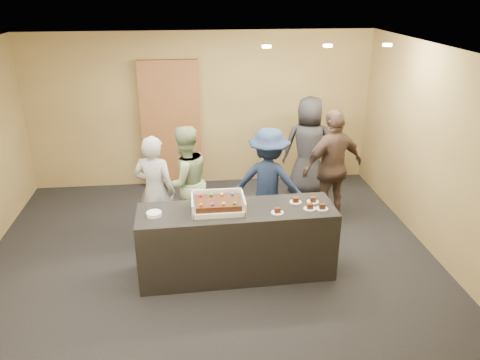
{
  "coord_description": "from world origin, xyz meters",
  "views": [
    {
      "loc": [
        -0.22,
        -5.56,
        3.42
      ],
      "look_at": [
        0.4,
        0.0,
        1.05
      ],
      "focal_mm": 35.0,
      "sensor_mm": 36.0,
      "label": 1
    }
  ],
  "objects_px": {
    "sheet_cake": "(218,203)",
    "serving_counter": "(237,242)",
    "person_server_grey": "(155,192)",
    "person_navy_man": "(268,182)",
    "person_brown_extra": "(333,167)",
    "person_dark_suit": "(308,148)",
    "cake_box": "(218,206)",
    "person_sage_man": "(185,182)",
    "storage_cabinet": "(171,125)",
    "plate_stack": "(154,214)"
  },
  "relations": [
    {
      "from": "person_brown_extra",
      "to": "person_dark_suit",
      "type": "height_order",
      "value": "person_brown_extra"
    },
    {
      "from": "person_navy_man",
      "to": "serving_counter",
      "type": "bearing_deg",
      "value": 80.96
    },
    {
      "from": "storage_cabinet",
      "to": "cake_box",
      "type": "xyz_separation_m",
      "value": [
        0.62,
        -2.93,
        -0.18
      ]
    },
    {
      "from": "person_navy_man",
      "to": "person_dark_suit",
      "type": "relative_size",
      "value": 0.92
    },
    {
      "from": "person_dark_suit",
      "to": "serving_counter",
      "type": "bearing_deg",
      "value": 65.37
    },
    {
      "from": "plate_stack",
      "to": "person_navy_man",
      "type": "height_order",
      "value": "person_navy_man"
    },
    {
      "from": "person_server_grey",
      "to": "person_dark_suit",
      "type": "xyz_separation_m",
      "value": [
        2.47,
        1.35,
        0.07
      ]
    },
    {
      "from": "storage_cabinet",
      "to": "person_dark_suit",
      "type": "distance_m",
      "value": 2.41
    },
    {
      "from": "person_server_grey",
      "to": "sheet_cake",
      "type": "bearing_deg",
      "value": 150.7
    },
    {
      "from": "person_navy_man",
      "to": "sheet_cake",
      "type": "bearing_deg",
      "value": 72.26
    },
    {
      "from": "sheet_cake",
      "to": "person_navy_man",
      "type": "relative_size",
      "value": 0.34
    },
    {
      "from": "cake_box",
      "to": "person_sage_man",
      "type": "bearing_deg",
      "value": 110.24
    },
    {
      "from": "person_server_grey",
      "to": "person_navy_man",
      "type": "distance_m",
      "value": 1.6
    },
    {
      "from": "cake_box",
      "to": "person_sage_man",
      "type": "xyz_separation_m",
      "value": [
        -0.4,
        1.08,
        -0.13
      ]
    },
    {
      "from": "sheet_cake",
      "to": "person_navy_man",
      "type": "height_order",
      "value": "person_navy_man"
    },
    {
      "from": "serving_counter",
      "to": "person_dark_suit",
      "type": "relative_size",
      "value": 1.38
    },
    {
      "from": "sheet_cake",
      "to": "serving_counter",
      "type": "bearing_deg",
      "value": 0.0
    },
    {
      "from": "storage_cabinet",
      "to": "person_dark_suit",
      "type": "height_order",
      "value": "storage_cabinet"
    },
    {
      "from": "cake_box",
      "to": "plate_stack",
      "type": "distance_m",
      "value": 0.76
    },
    {
      "from": "person_navy_man",
      "to": "person_brown_extra",
      "type": "bearing_deg",
      "value": -145.57
    },
    {
      "from": "person_dark_suit",
      "to": "person_brown_extra",
      "type": "bearing_deg",
      "value": 106.4
    },
    {
      "from": "person_navy_man",
      "to": "person_brown_extra",
      "type": "height_order",
      "value": "person_brown_extra"
    },
    {
      "from": "serving_counter",
      "to": "person_brown_extra",
      "type": "height_order",
      "value": "person_brown_extra"
    },
    {
      "from": "cake_box",
      "to": "sheet_cake",
      "type": "relative_size",
      "value": 1.18
    },
    {
      "from": "storage_cabinet",
      "to": "person_sage_man",
      "type": "height_order",
      "value": "storage_cabinet"
    },
    {
      "from": "sheet_cake",
      "to": "person_sage_man",
      "type": "relative_size",
      "value": 0.33
    },
    {
      "from": "person_sage_man",
      "to": "person_dark_suit",
      "type": "distance_m",
      "value": 2.35
    },
    {
      "from": "person_brown_extra",
      "to": "serving_counter",
      "type": "bearing_deg",
      "value": 19.15
    },
    {
      "from": "person_server_grey",
      "to": "person_brown_extra",
      "type": "bearing_deg",
      "value": -152.98
    },
    {
      "from": "sheet_cake",
      "to": "person_server_grey",
      "type": "xyz_separation_m",
      "value": [
        -0.8,
        0.87,
        -0.2
      ]
    },
    {
      "from": "plate_stack",
      "to": "person_server_grey",
      "type": "xyz_separation_m",
      "value": [
        -0.05,
        0.93,
        -0.13
      ]
    },
    {
      "from": "serving_counter",
      "to": "person_dark_suit",
      "type": "xyz_separation_m",
      "value": [
        1.44,
        2.23,
        0.42
      ]
    },
    {
      "from": "sheet_cake",
      "to": "person_navy_man",
      "type": "bearing_deg",
      "value": 52.39
    },
    {
      "from": "sheet_cake",
      "to": "person_brown_extra",
      "type": "height_order",
      "value": "person_brown_extra"
    },
    {
      "from": "sheet_cake",
      "to": "person_sage_man",
      "type": "height_order",
      "value": "person_sage_man"
    },
    {
      "from": "person_dark_suit",
      "to": "person_navy_man",
      "type": "bearing_deg",
      "value": 62.21
    },
    {
      "from": "person_server_grey",
      "to": "person_navy_man",
      "type": "relative_size",
      "value": 1.0
    },
    {
      "from": "person_navy_man",
      "to": "person_brown_extra",
      "type": "relative_size",
      "value": 0.9
    },
    {
      "from": "sheet_cake",
      "to": "plate_stack",
      "type": "relative_size",
      "value": 3.01
    },
    {
      "from": "cake_box",
      "to": "sheet_cake",
      "type": "distance_m",
      "value": 0.06
    },
    {
      "from": "storage_cabinet",
      "to": "sheet_cake",
      "type": "relative_size",
      "value": 4.19
    },
    {
      "from": "cake_box",
      "to": "person_navy_man",
      "type": "bearing_deg",
      "value": 51.77
    },
    {
      "from": "serving_counter",
      "to": "person_server_grey",
      "type": "bearing_deg",
      "value": 138.01
    },
    {
      "from": "sheet_cake",
      "to": "person_navy_man",
      "type": "xyz_separation_m",
      "value": [
        0.79,
        1.02,
        -0.2
      ]
    },
    {
      "from": "person_navy_man",
      "to": "person_dark_suit",
      "type": "xyz_separation_m",
      "value": [
        0.88,
        1.21,
        0.07
      ]
    },
    {
      "from": "person_server_grey",
      "to": "person_sage_man",
      "type": "relative_size",
      "value": 0.97
    },
    {
      "from": "serving_counter",
      "to": "person_sage_man",
      "type": "relative_size",
      "value": 1.47
    },
    {
      "from": "serving_counter",
      "to": "sheet_cake",
      "type": "bearing_deg",
      "value": 178.39
    },
    {
      "from": "serving_counter",
      "to": "person_sage_man",
      "type": "distance_m",
      "value": 1.32
    },
    {
      "from": "person_brown_extra",
      "to": "person_dark_suit",
      "type": "distance_m",
      "value": 0.95
    }
  ]
}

